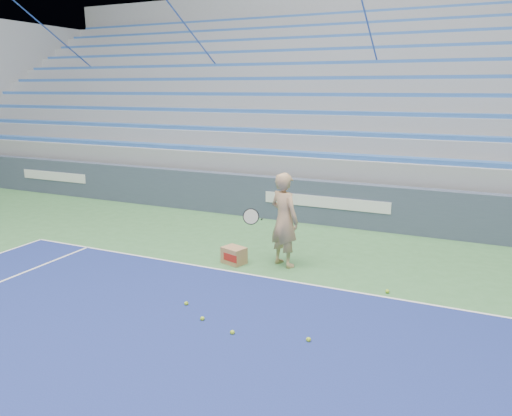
% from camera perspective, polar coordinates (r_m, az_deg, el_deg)
% --- Properties ---
extents(sponsor_barrier, '(30.00, 0.32, 1.10)m').
position_cam_1_polar(sponsor_barrier, '(12.59, 8.13, 0.58)').
color(sponsor_barrier, '#3C475B').
rests_on(sponsor_barrier, ground).
extents(bleachers, '(31.00, 9.15, 7.30)m').
position_cam_1_polar(bleachers, '(17.87, 13.65, 10.00)').
color(bleachers, gray).
rests_on(bleachers, ground).
extents(tennis_player, '(1.00, 0.95, 1.82)m').
position_cam_1_polar(tennis_player, '(9.48, 3.21, -1.35)').
color(tennis_player, tan).
rests_on(tennis_player, ground).
extents(ball_box, '(0.51, 0.45, 0.32)m').
position_cam_1_polar(ball_box, '(9.80, -2.53, -5.42)').
color(ball_box, '#A4784F').
rests_on(ball_box, ground).
extents(tennis_ball_0, '(0.07, 0.07, 0.07)m').
position_cam_1_polar(tennis_ball_0, '(7.16, -2.72, -14.02)').
color(tennis_ball_0, '#A4D02A').
rests_on(tennis_ball_0, ground).
extents(tennis_ball_1, '(0.07, 0.07, 0.07)m').
position_cam_1_polar(tennis_ball_1, '(8.74, 14.78, -9.19)').
color(tennis_ball_1, '#A4D02A').
rests_on(tennis_ball_1, ground).
extents(tennis_ball_2, '(0.07, 0.07, 0.07)m').
position_cam_1_polar(tennis_ball_2, '(9.86, -1.68, -6.08)').
color(tennis_ball_2, '#A4D02A').
rests_on(tennis_ball_2, ground).
extents(tennis_ball_3, '(0.07, 0.07, 0.07)m').
position_cam_1_polar(tennis_ball_3, '(7.57, -6.15, -12.47)').
color(tennis_ball_3, '#A4D02A').
rests_on(tennis_ball_3, ground).
extents(tennis_ball_4, '(0.07, 0.07, 0.07)m').
position_cam_1_polar(tennis_ball_4, '(8.09, -7.97, -10.76)').
color(tennis_ball_4, '#A4D02A').
rests_on(tennis_ball_4, ground).
extents(tennis_ball_5, '(0.07, 0.07, 0.07)m').
position_cam_1_polar(tennis_ball_5, '(7.01, 6.02, -14.73)').
color(tennis_ball_5, '#A4D02A').
rests_on(tennis_ball_5, ground).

